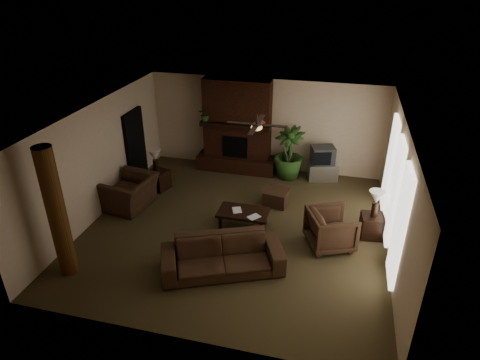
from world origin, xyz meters
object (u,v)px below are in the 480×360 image
(armchair_right, at_px, (331,227))
(side_table_right, at_px, (372,226))
(armchair_left, at_px, (129,188))
(lamp_right, at_px, (376,199))
(log_column, at_px, (57,214))
(side_table_left, at_px, (159,180))
(sofa, at_px, (222,251))
(lamp_left, at_px, (155,157))
(floor_vase, at_px, (288,162))
(floor_plant, at_px, (288,164))
(coffee_table, at_px, (243,213))
(ottoman, at_px, (277,197))
(tv_stand, at_px, (322,171))

(armchair_right, distance_m, side_table_right, 1.13)
(armchair_left, distance_m, lamp_right, 6.10)
(log_column, bearing_deg, armchair_right, 23.08)
(armchair_right, relative_size, side_table_left, 1.77)
(sofa, xyz_separation_m, lamp_left, (-2.78, 2.97, 0.52))
(sofa, height_order, floor_vase, sofa)
(armchair_left, bearing_deg, lamp_left, 173.72)
(floor_vase, bearing_deg, floor_plant, -79.23)
(coffee_table, relative_size, ottoman, 2.00)
(lamp_left, bearing_deg, coffee_table, -24.59)
(ottoman, distance_m, side_table_left, 3.38)
(sofa, relative_size, lamp_right, 3.81)
(sofa, relative_size, tv_stand, 2.92)
(armchair_left, height_order, floor_vase, armchair_left)
(log_column, distance_m, coffee_table, 4.11)
(sofa, height_order, lamp_left, lamp_left)
(lamp_right, bearing_deg, ottoman, 158.48)
(floor_vase, bearing_deg, tv_stand, 0.00)
(floor_plant, xyz_separation_m, side_table_right, (2.33, -2.59, -0.16))
(armchair_right, distance_m, ottoman, 2.17)
(ottoman, height_order, floor_vase, floor_vase)
(log_column, relative_size, armchair_left, 2.19)
(coffee_table, height_order, floor_vase, floor_vase)
(log_column, xyz_separation_m, side_table_left, (0.33, 3.80, -1.12))
(ottoman, bearing_deg, armchair_left, -163.99)
(coffee_table, height_order, tv_stand, tv_stand)
(floor_plant, bearing_deg, side_table_right, -47.95)
(armchair_right, relative_size, lamp_right, 1.50)
(armchair_left, relative_size, side_table_right, 2.32)
(floor_vase, distance_m, lamp_right, 3.65)
(armchair_right, distance_m, floor_vase, 3.64)
(tv_stand, relative_size, lamp_right, 1.31)
(log_column, distance_m, side_table_right, 6.82)
(sofa, xyz_separation_m, floor_plant, (0.69, 4.62, -0.05))
(sofa, xyz_separation_m, tv_stand, (1.70, 4.74, -0.23))
(side_table_right, bearing_deg, lamp_right, -90.00)
(armchair_right, height_order, lamp_left, lamp_left)
(side_table_right, bearing_deg, lamp_left, 170.81)
(floor_vase, xyz_separation_m, side_table_right, (2.36, -2.71, -0.16))
(coffee_table, distance_m, side_table_right, 3.02)
(coffee_table, bearing_deg, armchair_left, 175.94)
(armchair_left, bearing_deg, tv_stand, 129.00)
(coffee_table, relative_size, lamp_left, 1.85)
(floor_plant, height_order, side_table_left, floor_plant)
(floor_vase, relative_size, side_table_left, 1.40)
(armchair_left, bearing_deg, armchair_right, 92.64)
(tv_stand, bearing_deg, side_table_left, -173.09)
(ottoman, distance_m, lamp_right, 2.69)
(armchair_left, bearing_deg, sofa, 66.26)
(floor_plant, height_order, lamp_left, lamp_left)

